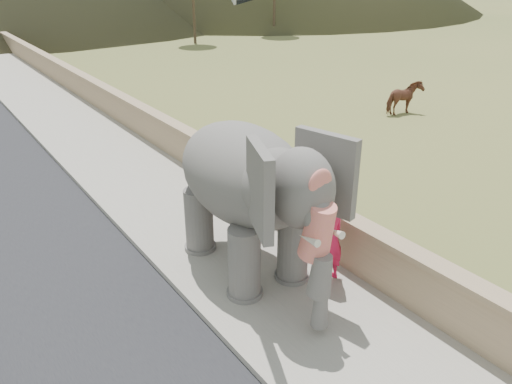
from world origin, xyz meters
The scene contains 8 objects.
ground centered at (0.00, 0.00, 0.00)m, with size 160.00×160.00×0.00m, color olive.
walkway centered at (0.00, 10.00, 0.07)m, with size 3.00×120.00×0.15m, color #9E9687.
parapet centered at (1.65, 10.00, 0.55)m, with size 0.30×120.00×1.10m, color tan.
cow centered at (11.48, 7.01, 0.66)m, with size 0.71×1.56×1.32m, color brown.
distant_car centered at (15.53, 36.39, 0.72)m, with size 1.70×4.23×1.44m, color #BBBBC2.
bus_white centered at (26.11, 33.21, 1.55)m, with size 2.50×11.00×3.10m, color white.
bus_orange centered at (32.02, 33.91, 1.55)m, with size 2.50×11.00×3.10m, color gold.
elephant_and_man centered at (0.02, 1.42, 1.64)m, with size 2.46×4.29×3.01m.
Camera 1 is at (-4.70, -5.64, 5.66)m, focal length 35.00 mm.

